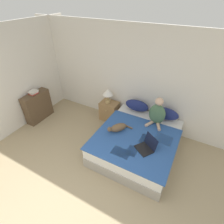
# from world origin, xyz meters

# --- Properties ---
(wall_back) EXTENTS (5.99, 0.05, 2.55)m
(wall_back) POSITION_xyz_m (0.00, 3.24, 1.27)
(wall_back) COLOR silver
(wall_back) RESTS_ON ground_plane
(wall_side) EXTENTS (0.05, 4.22, 2.55)m
(wall_side) POSITION_xyz_m (-2.52, 1.61, 1.27)
(wall_side) COLOR silver
(wall_side) RESTS_ON ground_plane
(bed) EXTENTS (1.69, 1.93, 0.52)m
(bed) POSITION_xyz_m (0.60, 2.21, 0.26)
(bed) COLOR #9E998E
(bed) RESTS_ON ground_plane
(pillow_near) EXTENTS (0.61, 0.23, 0.30)m
(pillow_near) POSITION_xyz_m (0.23, 3.03, 0.67)
(pillow_near) COLOR navy
(pillow_near) RESTS_ON bed
(pillow_far) EXTENTS (0.61, 0.23, 0.30)m
(pillow_far) POSITION_xyz_m (0.97, 3.03, 0.67)
(pillow_far) COLOR navy
(pillow_far) RESTS_ON bed
(person_sitting) EXTENTS (0.38, 0.37, 0.68)m
(person_sitting) POSITION_xyz_m (0.82, 2.76, 0.80)
(person_sitting) COLOR #476B4C
(person_sitting) RESTS_ON bed
(cat_tabby) EXTENTS (0.45, 0.46, 0.18)m
(cat_tabby) POSITION_xyz_m (0.16, 2.09, 0.61)
(cat_tabby) COLOR brown
(cat_tabby) RESTS_ON bed
(laptop_open) EXTENTS (0.45, 0.45, 0.27)m
(laptop_open) POSITION_xyz_m (0.90, 1.88, 0.58)
(laptop_open) COLOR black
(laptop_open) RESTS_ON bed
(nightstand) EXTENTS (0.49, 0.39, 0.55)m
(nightstand) POSITION_xyz_m (-0.55, 2.98, 0.27)
(nightstand) COLOR #937047
(nightstand) RESTS_ON ground_plane
(table_lamp) EXTENTS (0.29, 0.29, 0.42)m
(table_lamp) POSITION_xyz_m (-0.59, 2.98, 0.84)
(table_lamp) COLOR tan
(table_lamp) RESTS_ON nightstand
(bookshelf) EXTENTS (0.26, 0.78, 0.81)m
(bookshelf) POSITION_xyz_m (-2.33, 2.05, 0.40)
(bookshelf) COLOR brown
(bookshelf) RESTS_ON ground_plane
(book_stack_top) EXTENTS (0.21, 0.24, 0.09)m
(book_stack_top) POSITION_xyz_m (-2.34, 2.04, 0.86)
(book_stack_top) COLOR #B24238
(book_stack_top) RESTS_ON bookshelf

